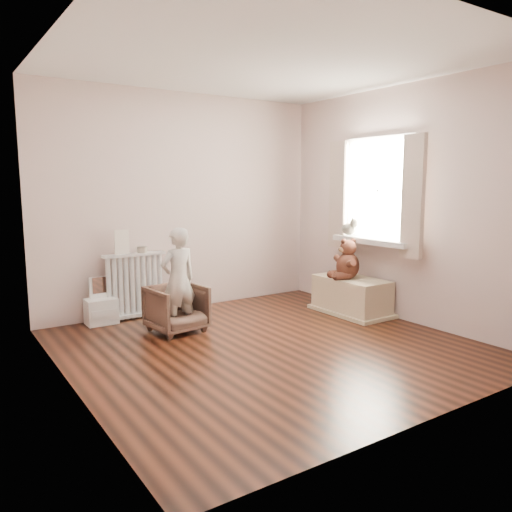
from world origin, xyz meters
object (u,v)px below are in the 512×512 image
radiator (135,284)px  plush_cat (349,227)px  armchair (177,309)px  toy_vanity (101,299)px  teddy_bear (348,257)px  toy_bench (351,296)px  child (178,280)px

radiator → plush_cat: (2.35, -1.01, 0.61)m
armchair → plush_cat: size_ratio=2.09×
toy_vanity → teddy_bear: (2.57, -1.17, 0.40)m
toy_bench → plush_cat: plush_cat is taller
toy_vanity → child: 1.01m
radiator → toy_vanity: bearing=-175.8°
armchair → teddy_bear: size_ratio=1.16×
toy_vanity → armchair: (0.57, -0.73, -0.03)m
armchair → teddy_bear: (2.00, -0.44, 0.42)m
child → armchair: bearing=-96.3°
radiator → armchair: radiator is taller
teddy_bear → radiator: bearing=166.7°
radiator → teddy_bear: size_ratio=1.61×
toy_bench → plush_cat: bearing=56.8°
radiator → toy_bench: bearing=-28.9°
radiator → toy_bench: size_ratio=0.83×
toy_vanity → plush_cat: (2.76, -0.98, 0.72)m
armchair → plush_cat: 2.33m
toy_vanity → child: size_ratio=0.48×
plush_cat → radiator: bearing=169.2°
plush_cat → toy_vanity: bearing=172.8°
toy_bench → radiator: bearing=151.1°
child → plush_cat: bearing=168.6°
radiator → toy_vanity: (-0.41, -0.03, -0.11)m
armchair → plush_cat: plush_cat is taller
child → plush_cat: 2.24m
radiator → child: 0.84m
plush_cat → toy_bench: bearing=-110.8°
teddy_bear → plush_cat: (0.19, 0.19, 0.33)m
teddy_bear → plush_cat: 0.43m
toy_vanity → plush_cat: 3.01m
child → toy_bench: 2.12m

